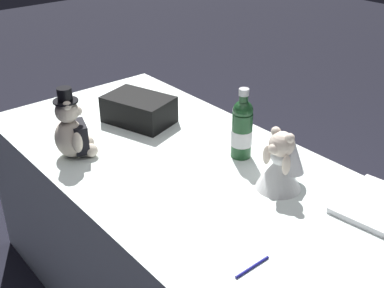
% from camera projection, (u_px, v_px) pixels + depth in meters
% --- Properties ---
extents(reception_table, '(1.88, 0.88, 0.71)m').
position_uv_depth(reception_table, '(192.00, 244.00, 2.00)').
color(reception_table, white).
rests_on(reception_table, ground_plane).
extents(teddy_bear_groom, '(0.17, 0.16, 0.28)m').
position_uv_depth(teddy_bear_groom, '(72.00, 132.00, 1.87)').
color(teddy_bear_groom, beige).
rests_on(teddy_bear_groom, reception_table).
extents(teddy_bear_bride, '(0.16, 0.20, 0.22)m').
position_uv_depth(teddy_bear_bride, '(283.00, 162.00, 1.68)').
color(teddy_bear_bride, white).
rests_on(teddy_bear_bride, reception_table).
extents(champagne_bottle, '(0.08, 0.08, 0.28)m').
position_uv_depth(champagne_bottle, '(242.00, 128.00, 1.86)').
color(champagne_bottle, '#1C4624').
rests_on(champagne_bottle, reception_table).
extents(signing_pen, '(0.01, 0.13, 0.01)m').
position_uv_depth(signing_pen, '(253.00, 266.00, 1.36)').
color(signing_pen, navy).
rests_on(signing_pen, reception_table).
extents(gift_case_black, '(0.33, 0.27, 0.12)m').
position_uv_depth(gift_case_black, '(139.00, 110.00, 2.15)').
color(gift_case_black, black).
rests_on(gift_case_black, reception_table).
extents(guestbook, '(0.22, 0.30, 0.02)m').
position_uv_depth(guestbook, '(374.00, 203.00, 1.62)').
color(guestbook, white).
rests_on(guestbook, reception_table).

